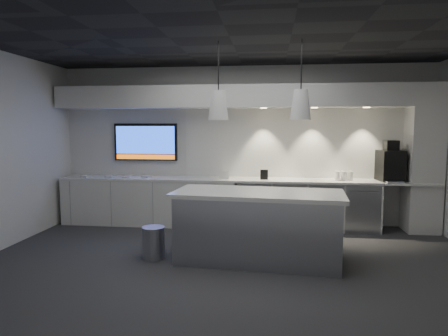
# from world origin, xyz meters

# --- Properties ---
(floor) EXTENTS (7.00, 7.00, 0.00)m
(floor) POSITION_xyz_m (0.00, 0.00, 0.00)
(floor) COLOR #2E2E31
(floor) RESTS_ON ground
(ceiling) EXTENTS (7.00, 7.00, 0.00)m
(ceiling) POSITION_xyz_m (0.00, 0.00, 3.00)
(ceiling) COLOR black
(ceiling) RESTS_ON wall_back
(wall_back) EXTENTS (7.00, 0.00, 7.00)m
(wall_back) POSITION_xyz_m (0.00, 2.50, 1.50)
(wall_back) COLOR silver
(wall_back) RESTS_ON floor
(wall_front) EXTENTS (7.00, 0.00, 7.00)m
(wall_front) POSITION_xyz_m (0.00, -2.50, 1.50)
(wall_front) COLOR silver
(wall_front) RESTS_ON floor
(back_counter) EXTENTS (6.80, 0.65, 0.04)m
(back_counter) POSITION_xyz_m (0.00, 2.17, 0.88)
(back_counter) COLOR silver
(back_counter) RESTS_ON left_base_cabinets
(left_base_cabinets) EXTENTS (3.30, 0.63, 0.86)m
(left_base_cabinets) POSITION_xyz_m (-1.75, 2.17, 0.43)
(left_base_cabinets) COLOR silver
(left_base_cabinets) RESTS_ON floor
(fridge_unit_a) EXTENTS (0.60, 0.61, 0.85)m
(fridge_unit_a) POSITION_xyz_m (0.25, 2.17, 0.42)
(fridge_unit_a) COLOR #999BA1
(fridge_unit_a) RESTS_ON floor
(fridge_unit_b) EXTENTS (0.60, 0.61, 0.85)m
(fridge_unit_b) POSITION_xyz_m (0.88, 2.17, 0.42)
(fridge_unit_b) COLOR #999BA1
(fridge_unit_b) RESTS_ON floor
(fridge_unit_c) EXTENTS (0.60, 0.61, 0.85)m
(fridge_unit_c) POSITION_xyz_m (1.51, 2.17, 0.42)
(fridge_unit_c) COLOR #999BA1
(fridge_unit_c) RESTS_ON floor
(fridge_unit_d) EXTENTS (0.60, 0.61, 0.85)m
(fridge_unit_d) POSITION_xyz_m (2.14, 2.17, 0.42)
(fridge_unit_d) COLOR #999BA1
(fridge_unit_d) RESTS_ON floor
(backsplash) EXTENTS (4.60, 0.03, 1.30)m
(backsplash) POSITION_xyz_m (1.20, 2.48, 1.55)
(backsplash) COLOR silver
(backsplash) RESTS_ON wall_back
(soffit) EXTENTS (6.90, 0.60, 0.40)m
(soffit) POSITION_xyz_m (0.00, 2.20, 2.40)
(soffit) COLOR silver
(soffit) RESTS_ON wall_back
(column) EXTENTS (0.55, 0.55, 2.60)m
(column) POSITION_xyz_m (3.20, 2.20, 1.30)
(column) COLOR silver
(column) RESTS_ON floor
(wall_tv) EXTENTS (1.25, 0.07, 0.72)m
(wall_tv) POSITION_xyz_m (-1.90, 2.45, 1.56)
(wall_tv) COLOR black
(wall_tv) RESTS_ON wall_back
(island) EXTENTS (2.38, 1.19, 0.98)m
(island) POSITION_xyz_m (0.38, 0.27, 0.49)
(island) COLOR #999BA1
(island) RESTS_ON floor
(bin) EXTENTS (0.42, 0.42, 0.45)m
(bin) POSITION_xyz_m (-1.09, 0.21, 0.23)
(bin) COLOR #999BA1
(bin) RESTS_ON floor
(coffee_machine) EXTENTS (0.44, 0.60, 0.72)m
(coffee_machine) POSITION_xyz_m (2.65, 2.20, 1.20)
(coffee_machine) COLOR black
(coffee_machine) RESTS_ON back_counter
(sign_black) EXTENTS (0.14, 0.03, 0.18)m
(sign_black) POSITION_xyz_m (0.42, 2.11, 0.99)
(sign_black) COLOR black
(sign_black) RESTS_ON back_counter
(sign_white) EXTENTS (0.18, 0.05, 0.14)m
(sign_white) POSITION_xyz_m (-0.31, 2.08, 0.97)
(sign_white) COLOR silver
(sign_white) RESTS_ON back_counter
(cup_cluster) EXTENTS (0.30, 0.19, 0.16)m
(cup_cluster) POSITION_xyz_m (1.85, 2.17, 0.98)
(cup_cluster) COLOR white
(cup_cluster) RESTS_ON back_counter
(tray_a) EXTENTS (0.19, 0.19, 0.02)m
(tray_a) POSITION_xyz_m (-2.99, 2.09, 0.91)
(tray_a) COLOR #B7B7B7
(tray_a) RESTS_ON back_counter
(tray_b) EXTENTS (0.18, 0.18, 0.02)m
(tray_b) POSITION_xyz_m (-2.51, 2.11, 0.91)
(tray_b) COLOR #B7B7B7
(tray_b) RESTS_ON back_counter
(tray_c) EXTENTS (0.17, 0.17, 0.02)m
(tray_c) POSITION_xyz_m (-2.15, 2.09, 0.91)
(tray_c) COLOR #B7B7B7
(tray_c) RESTS_ON back_counter
(tray_d) EXTENTS (0.20, 0.20, 0.02)m
(tray_d) POSITION_xyz_m (-1.80, 2.17, 0.91)
(tray_d) COLOR #B7B7B7
(tray_d) RESTS_ON back_counter
(pendant_left) EXTENTS (0.28, 0.28, 1.10)m
(pendant_left) POSITION_xyz_m (-0.17, 0.27, 2.15)
(pendant_left) COLOR silver
(pendant_left) RESTS_ON ceiling
(pendant_right) EXTENTS (0.28, 0.28, 1.10)m
(pendant_right) POSITION_xyz_m (0.93, 0.27, 2.15)
(pendant_right) COLOR silver
(pendant_right) RESTS_ON ceiling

